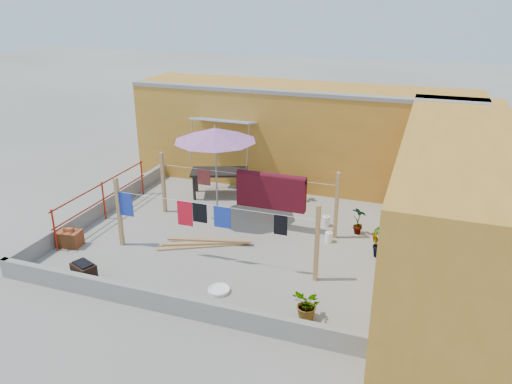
{
  "coord_description": "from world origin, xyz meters",
  "views": [
    {
      "loc": [
        4.47,
        -10.9,
        5.92
      ],
      "look_at": [
        0.5,
        0.3,
        1.2
      ],
      "focal_mm": 35.0,
      "sensor_mm": 36.0,
      "label": 1
    }
  ],
  "objects_px": {
    "white_basin": "(219,290)",
    "brazier": "(84,273)",
    "green_hose": "(384,231)",
    "plant_back_a": "(293,186)",
    "water_jug_a": "(326,221)",
    "water_jug_b": "(329,237)",
    "patio_umbrella": "(215,135)",
    "brick_stack": "(70,238)",
    "outdoor_table": "(220,173)"
  },
  "relations": [
    {
      "from": "white_basin",
      "to": "brazier",
      "type": "bearing_deg",
      "value": -167.79
    },
    {
      "from": "green_hose",
      "to": "plant_back_a",
      "type": "bearing_deg",
      "value": 153.37
    },
    {
      "from": "water_jug_a",
      "to": "water_jug_b",
      "type": "relative_size",
      "value": 1.06
    },
    {
      "from": "patio_umbrella",
      "to": "brick_stack",
      "type": "relative_size",
      "value": 4.88
    },
    {
      "from": "brick_stack",
      "to": "water_jug_b",
      "type": "xyz_separation_m",
      "value": [
        6.1,
        2.39,
        -0.07
      ]
    },
    {
      "from": "plant_back_a",
      "to": "water_jug_b",
      "type": "bearing_deg",
      "value": -56.57
    },
    {
      "from": "green_hose",
      "to": "water_jug_a",
      "type": "bearing_deg",
      "value": -175.55
    },
    {
      "from": "patio_umbrella",
      "to": "green_hose",
      "type": "xyz_separation_m",
      "value": [
        4.59,
        0.6,
        -2.38
      ]
    },
    {
      "from": "outdoor_table",
      "to": "green_hose",
      "type": "distance_m",
      "value": 5.32
    },
    {
      "from": "white_basin",
      "to": "green_hose",
      "type": "height_order",
      "value": "white_basin"
    },
    {
      "from": "brazier",
      "to": "water_jug_a",
      "type": "bearing_deg",
      "value": 46.34
    },
    {
      "from": "patio_umbrella",
      "to": "water_jug_b",
      "type": "bearing_deg",
      "value": -7.56
    },
    {
      "from": "outdoor_table",
      "to": "brazier",
      "type": "distance_m",
      "value": 5.77
    },
    {
      "from": "outdoor_table",
      "to": "plant_back_a",
      "type": "height_order",
      "value": "plant_back_a"
    },
    {
      "from": "patio_umbrella",
      "to": "white_basin",
      "type": "bearing_deg",
      "value": -65.88
    },
    {
      "from": "patio_umbrella",
      "to": "brick_stack",
      "type": "xyz_separation_m",
      "value": [
        -2.81,
        -2.83,
        -2.21
      ]
    },
    {
      "from": "patio_umbrella",
      "to": "brick_stack",
      "type": "distance_m",
      "value": 4.55
    },
    {
      "from": "brick_stack",
      "to": "green_hose",
      "type": "height_order",
      "value": "brick_stack"
    },
    {
      "from": "patio_umbrella",
      "to": "plant_back_a",
      "type": "xyz_separation_m",
      "value": [
        1.64,
        2.08,
        -1.99
      ]
    },
    {
      "from": "outdoor_table",
      "to": "white_basin",
      "type": "bearing_deg",
      "value": -66.88
    },
    {
      "from": "patio_umbrella",
      "to": "brazier",
      "type": "height_order",
      "value": "patio_umbrella"
    },
    {
      "from": "water_jug_a",
      "to": "plant_back_a",
      "type": "bearing_deg",
      "value": 130.89
    },
    {
      "from": "outdoor_table",
      "to": "water_jug_a",
      "type": "relative_size",
      "value": 6.0
    },
    {
      "from": "brazier",
      "to": "water_jug_a",
      "type": "xyz_separation_m",
      "value": [
        4.4,
        4.61,
        -0.09
      ]
    },
    {
      "from": "brick_stack",
      "to": "plant_back_a",
      "type": "distance_m",
      "value": 6.62
    },
    {
      "from": "brick_stack",
      "to": "plant_back_a",
      "type": "height_order",
      "value": "plant_back_a"
    },
    {
      "from": "white_basin",
      "to": "water_jug_b",
      "type": "relative_size",
      "value": 1.58
    },
    {
      "from": "patio_umbrella",
      "to": "brazier",
      "type": "distance_m",
      "value": 4.87
    },
    {
      "from": "plant_back_a",
      "to": "outdoor_table",
      "type": "bearing_deg",
      "value": -166.88
    },
    {
      "from": "brazier",
      "to": "water_jug_b",
      "type": "distance_m",
      "value": 5.96
    },
    {
      "from": "water_jug_b",
      "to": "plant_back_a",
      "type": "distance_m",
      "value": 3.03
    },
    {
      "from": "patio_umbrella",
      "to": "water_jug_a",
      "type": "xyz_separation_m",
      "value": [
        3.03,
        0.47,
        -2.27
      ]
    },
    {
      "from": "brazier",
      "to": "green_hose",
      "type": "xyz_separation_m",
      "value": [
        5.97,
        4.73,
        -0.2
      ]
    },
    {
      "from": "patio_umbrella",
      "to": "plant_back_a",
      "type": "relative_size",
      "value": 3.5
    },
    {
      "from": "brick_stack",
      "to": "green_hose",
      "type": "relative_size",
      "value": 1.09
    },
    {
      "from": "water_jug_b",
      "to": "plant_back_a",
      "type": "bearing_deg",
      "value": 123.43
    },
    {
      "from": "water_jug_b",
      "to": "water_jug_a",
      "type": "bearing_deg",
      "value": 106.58
    },
    {
      "from": "white_basin",
      "to": "water_jug_b",
      "type": "xyz_separation_m",
      "value": [
        1.73,
        3.06,
        0.09
      ]
    },
    {
      "from": "outdoor_table",
      "to": "green_hose",
      "type": "bearing_deg",
      "value": -10.52
    },
    {
      "from": "green_hose",
      "to": "plant_back_a",
      "type": "xyz_separation_m",
      "value": [
        -2.96,
        1.48,
        0.38
      ]
    },
    {
      "from": "brazier",
      "to": "water_jug_b",
      "type": "xyz_separation_m",
      "value": [
        4.67,
        3.7,
        -0.1
      ]
    },
    {
      "from": "patio_umbrella",
      "to": "brazier",
      "type": "relative_size",
      "value": 4.67
    },
    {
      "from": "white_basin",
      "to": "green_hose",
      "type": "relative_size",
      "value": 0.87
    },
    {
      "from": "patio_umbrella",
      "to": "water_jug_b",
      "type": "xyz_separation_m",
      "value": [
        3.3,
        -0.44,
        -2.28
      ]
    },
    {
      "from": "brazier",
      "to": "plant_back_a",
      "type": "xyz_separation_m",
      "value": [
        3.01,
        6.21,
        0.19
      ]
    },
    {
      "from": "brick_stack",
      "to": "green_hose",
      "type": "distance_m",
      "value": 8.15
    },
    {
      "from": "water_jug_a",
      "to": "brick_stack",
      "type": "bearing_deg",
      "value": -150.5
    },
    {
      "from": "patio_umbrella",
      "to": "plant_back_a",
      "type": "bearing_deg",
      "value": 51.77
    },
    {
      "from": "patio_umbrella",
      "to": "water_jug_b",
      "type": "relative_size",
      "value": 9.64
    },
    {
      "from": "patio_umbrella",
      "to": "green_hose",
      "type": "height_order",
      "value": "patio_umbrella"
    }
  ]
}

